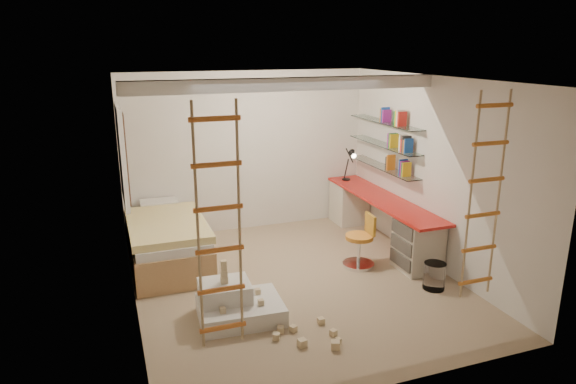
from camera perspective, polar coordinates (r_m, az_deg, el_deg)
name	(u,v)px	position (r m, az deg, el deg)	size (l,w,h in m)	color
floor	(296,283)	(6.79, 0.88, -10.04)	(4.50, 4.50, 0.00)	tan
ceiling_beam	(288,84)	(6.39, 0.00, 11.88)	(4.00, 0.18, 0.16)	white
window_frame	(122,154)	(7.34, -17.98, 3.99)	(0.06, 1.15, 1.35)	white
window_blind	(125,154)	(7.34, -17.67, 4.02)	(0.02, 1.00, 1.20)	#4C2D1E
rope_ladder_left	(219,229)	(4.29, -7.67, -4.13)	(0.41, 0.04, 2.13)	orange
rope_ladder_right	(485,197)	(5.49, 21.00, -0.57)	(0.41, 0.04, 2.13)	orange
waste_bin	(434,276)	(6.82, 15.95, -8.96)	(0.28, 0.28, 0.35)	white
desk	(380,218)	(8.05, 10.20, -2.92)	(0.56, 2.80, 0.75)	red
shelves	(384,145)	(8.07, 10.58, 5.17)	(0.25, 1.80, 0.71)	white
bed	(167,241)	(7.45, -13.31, -5.29)	(1.02, 2.00, 0.69)	#AD7F51
task_lamp	(351,160)	(8.64, 7.01, 3.58)	(0.14, 0.36, 0.57)	black
swivel_chair	(360,247)	(7.23, 8.05, -6.12)	(0.48, 0.48, 0.75)	orange
play_platform	(236,305)	(5.96, -5.80, -12.34)	(0.97, 0.77, 0.41)	silver
toy_blocks	(277,312)	(5.70, -1.28, -13.21)	(1.14, 1.11, 0.68)	#CCB284
books	(384,137)	(8.05, 10.63, 6.08)	(0.14, 0.58, 0.92)	yellow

